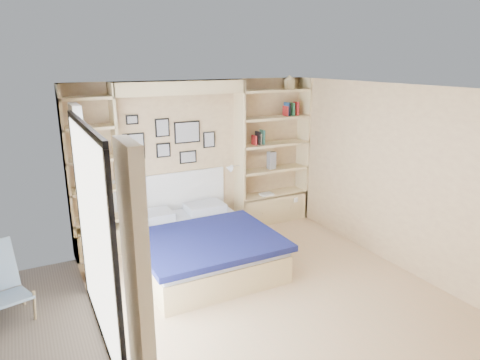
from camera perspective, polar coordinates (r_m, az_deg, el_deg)
ground at (r=5.53m, az=3.55°, el=-14.69°), size 4.50×4.50×0.00m
room_shell at (r=6.21m, az=-6.59°, el=-0.43°), size 4.50×4.50×4.50m
bed at (r=6.12m, az=-5.57°, el=-8.59°), size 1.82×2.24×1.07m
photo_gallery at (r=6.72m, az=-9.44°, el=5.31°), size 1.48×0.02×0.82m
reading_lamps at (r=6.67m, az=-7.40°, el=0.88°), size 1.92×0.12×0.15m
shelf_decor at (r=7.18m, az=2.64°, el=6.86°), size 3.55×0.23×2.03m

